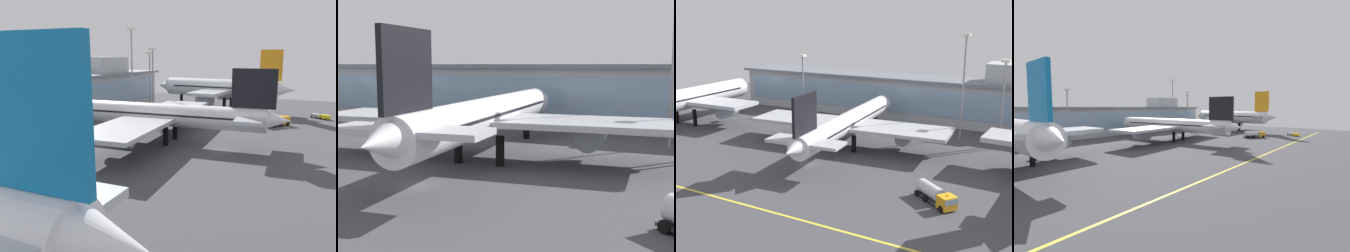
% 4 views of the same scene
% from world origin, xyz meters
% --- Properties ---
extents(ground_plane, '(180.00, 180.00, 0.00)m').
position_xyz_m(ground_plane, '(0.00, 0.00, 0.00)').
color(ground_plane, '#424247').
extents(taxiway_centreline_stripe, '(144.00, 0.50, 0.01)m').
position_xyz_m(taxiway_centreline_stripe, '(0.00, -22.00, 0.01)').
color(taxiway_centreline_stripe, yellow).
rests_on(taxiway_centreline_stripe, ground).
extents(terminal_building, '(113.97, 14.00, 18.09)m').
position_xyz_m(terminal_building, '(1.73, 50.80, 6.97)').
color(terminal_building, '#ADB2B7').
rests_on(terminal_building, ground).
extents(airliner_near_left, '(40.52, 51.92, 20.10)m').
position_xyz_m(airliner_near_left, '(-50.93, 14.43, 7.36)').
color(airliner_near_left, black).
rests_on(airliner_near_left, ground).
extents(airliner_near_right, '(49.11, 56.32, 16.22)m').
position_xyz_m(airliner_near_right, '(0.74, 15.17, 5.90)').
color(airliner_near_right, black).
rests_on(airliner_near_right, ground).
extents(fuel_tanker_truck, '(8.63, 7.47, 2.90)m').
position_xyz_m(fuel_tanker_truck, '(28.99, -5.96, 1.51)').
color(fuel_tanker_truck, black).
rests_on(fuel_tanker_truck, ground).
extents(apron_light_mast_west, '(1.80, 1.80, 19.17)m').
position_xyz_m(apron_light_mast_west, '(-27.86, 38.28, 12.95)').
color(apron_light_mast_west, gray).
rests_on(apron_light_mast_west, ground).
extents(apron_light_mast_centre, '(1.80, 1.80, 20.91)m').
position_xyz_m(apron_light_mast_centre, '(32.51, 33.16, 13.94)').
color(apron_light_mast_centre, gray).
rests_on(apron_light_mast_centre, ground).
extents(apron_light_mast_far_east, '(1.80, 1.80, 26.56)m').
position_xyz_m(apron_light_mast_far_east, '(22.70, 34.85, 17.07)').
color(apron_light_mast_far_east, gray).
rests_on(apron_light_mast_far_east, ground).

